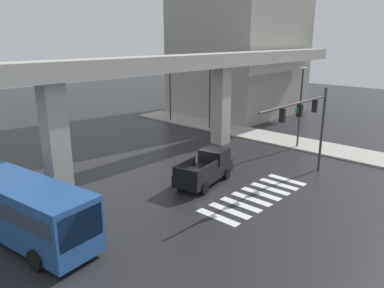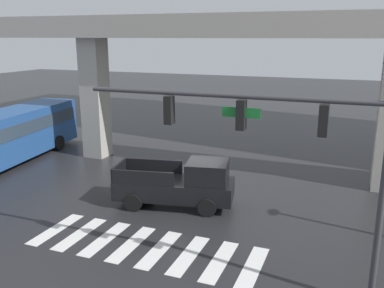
% 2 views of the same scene
% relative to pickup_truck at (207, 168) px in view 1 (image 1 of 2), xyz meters
% --- Properties ---
extents(ground_plane, '(120.00, 120.00, 0.00)m').
position_rel_pickup_truck_xyz_m(ground_plane, '(0.26, 1.07, -0.99)').
color(ground_plane, '#232326').
extents(crosswalk_stripes, '(8.25, 2.80, 0.01)m').
position_rel_pickup_truck_xyz_m(crosswalk_stripes, '(0.26, -3.91, -0.98)').
color(crosswalk_stripes, silver).
rests_on(crosswalk_stripes, ground).
extents(elevated_overpass, '(54.86, 2.34, 8.31)m').
position_rel_pickup_truck_xyz_m(elevated_overpass, '(0.26, 5.49, 6.16)').
color(elevated_overpass, '#ADA89E').
rests_on(elevated_overpass, ground).
extents(sidewalk_east, '(4.00, 36.00, 0.15)m').
position_rel_pickup_truck_xyz_m(sidewalk_east, '(13.16, 3.07, -0.91)').
color(sidewalk_east, '#ADA89E').
rests_on(sidewalk_east, ground).
extents(pickup_truck, '(5.37, 2.86, 2.08)m').
position_rel_pickup_truck_xyz_m(pickup_truck, '(0.00, 0.00, 0.00)').
color(pickup_truck, black).
rests_on(pickup_truck, ground).
extents(city_bus, '(3.87, 11.03, 2.99)m').
position_rel_pickup_truck_xyz_m(city_bus, '(-11.90, 2.61, 0.73)').
color(city_bus, '#234C8C').
rests_on(city_bus, ground).
extents(traffic_signal_mast, '(8.69, 0.32, 6.20)m').
position_rel_pickup_truck_xyz_m(traffic_signal_mast, '(4.93, -4.63, 3.57)').
color(traffic_signal_mast, '#38383D').
rests_on(traffic_signal_mast, ground).
extents(street_lamp_near_corner, '(0.44, 0.70, 7.24)m').
position_rel_pickup_truck_xyz_m(street_lamp_near_corner, '(11.96, -0.60, 3.57)').
color(street_lamp_near_corner, '#38383D').
rests_on(street_lamp_near_corner, ground).
extents(street_lamp_mid_block, '(0.44, 0.70, 7.24)m').
position_rel_pickup_truck_xyz_m(street_lamp_mid_block, '(11.96, 9.86, 3.57)').
color(street_lamp_mid_block, '#38383D').
rests_on(street_lamp_mid_block, ground).
extents(street_lamp_far_north, '(0.44, 0.70, 7.24)m').
position_rel_pickup_truck_xyz_m(street_lamp_far_north, '(11.96, 15.98, 3.57)').
color(street_lamp_far_north, '#38383D').
rests_on(street_lamp_far_north, ground).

